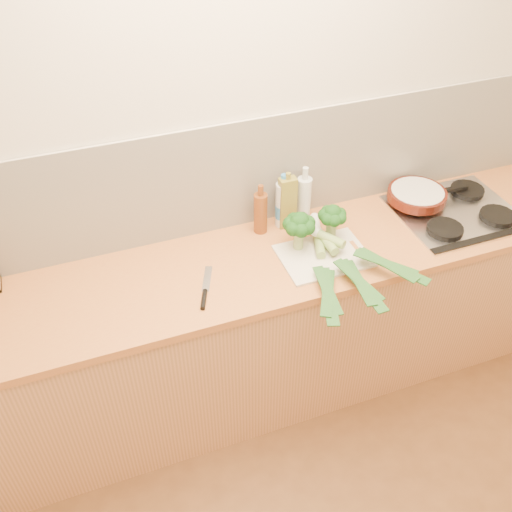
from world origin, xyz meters
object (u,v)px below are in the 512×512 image
Objects in this scene: chopping_board at (324,256)px; skillet at (417,195)px; gas_hob at (457,211)px; chefs_knife at (205,294)px.

skillet is (0.61, 0.21, 0.06)m from chopping_board.
gas_hob is 2.23× the size of chefs_knife.
chopping_board is 0.58m from chefs_knife.
gas_hob is 1.34m from chefs_knife.
chopping_board is at bearing -156.49° from skillet.
chefs_knife is 1.21m from skillet.
chopping_board is (-0.76, -0.07, -0.01)m from gas_hob.
chefs_knife is (-1.33, -0.13, -0.01)m from gas_hob.
gas_hob reaches higher than chefs_knife.
chopping_board is at bearing -174.54° from gas_hob.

